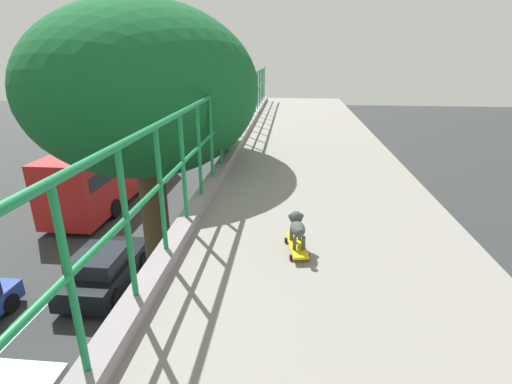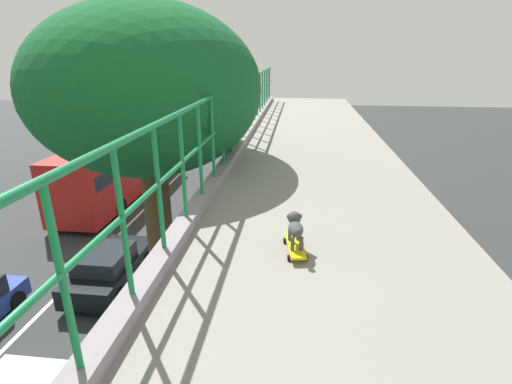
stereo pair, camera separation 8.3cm
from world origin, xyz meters
name	(u,v)px [view 1 (the left image)]	position (x,y,z in m)	size (l,w,h in m)	color
overpass_deck	(332,311)	(1.28, 0.00, 5.90)	(3.16, 28.14, 0.38)	gray
green_railing	(151,254)	(-0.25, 0.00, 6.36)	(0.20, 26.73, 1.31)	gray
car_black_fifth	(105,269)	(-5.56, 8.39, 0.73)	(1.95, 3.98, 1.51)	black
city_bus	(114,164)	(-9.22, 17.43, 1.91)	(2.78, 11.28, 3.37)	#AD1C19
roadside_tree_mid	(143,98)	(-1.74, 3.93, 7.19)	(4.07, 4.07, 8.82)	#483822
toy_skateboard	(297,245)	(0.98, 0.67, 6.15)	(0.25, 0.56, 0.08)	gold
small_dog	(297,226)	(0.97, 0.68, 6.36)	(0.19, 0.39, 0.30)	#414746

